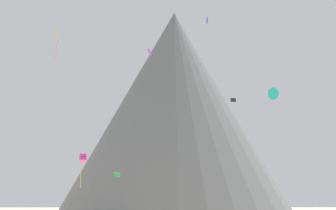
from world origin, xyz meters
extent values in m
cone|color=slate|center=(5.53, 96.38, 33.13)|extent=(91.90, 91.90, 66.27)
cone|color=slate|center=(2.48, 104.25, 16.03)|extent=(44.35, 44.35, 32.07)
cube|color=purple|center=(-0.92, 38.34, 30.92)|extent=(0.78, 0.68, 1.38)
cube|color=green|center=(-7.77, 52.24, 9.09)|extent=(1.19, 1.16, 0.56)
cube|color=green|center=(-7.77, 52.24, 9.55)|extent=(1.19, 1.16, 0.56)
cylinder|color=#5138B2|center=(-7.87, 52.24, 8.13)|extent=(0.21, 0.24, 1.55)
cube|color=#D1339E|center=(-10.93, 31.32, 10.49)|extent=(1.11, 1.19, 0.72)
cube|color=#D1339E|center=(-10.93, 31.32, 11.02)|extent=(1.11, 1.19, 0.72)
cylinder|color=gold|center=(-11.22, 31.32, 8.20)|extent=(0.32, 0.24, 4.11)
cube|color=black|center=(15.73, 46.80, 23.69)|extent=(0.99, 1.04, 0.55)
cube|color=black|center=(15.73, 46.80, 24.07)|extent=(0.99, 1.04, 0.55)
cube|color=#5138B2|center=(8.87, 29.80, 33.37)|extent=(0.17, 0.97, 1.05)
cone|color=teal|center=(24.39, 48.77, 25.76)|extent=(2.67, 1.50, 2.51)
cone|color=gold|center=(-16.52, 31.81, 31.67)|extent=(1.11, 2.38, 2.33)
cylinder|color=#E5668C|center=(-16.35, 31.81, 28.87)|extent=(0.41, 0.14, 3.27)
camera|label=1|loc=(1.41, -34.36, 4.42)|focal=44.55mm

